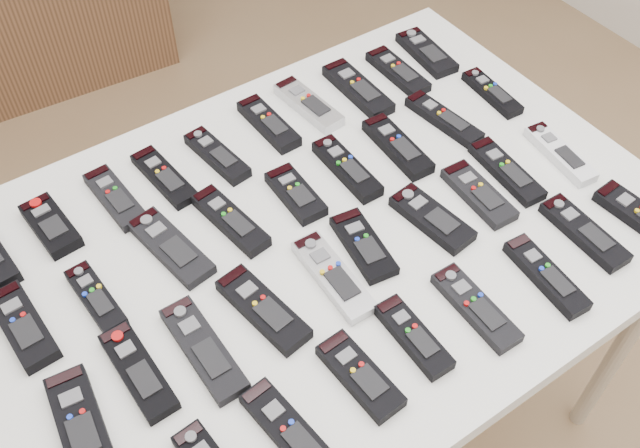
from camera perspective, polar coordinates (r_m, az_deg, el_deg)
ground at (r=1.97m, az=-0.70°, el=-13.98°), size 4.00×4.00×0.00m
table at (r=1.33m, az=0.00°, el=-2.17°), size 1.25×0.88×0.78m
remote_1 at (r=1.37m, az=-20.73°, el=-0.12°), size 0.07×0.15×0.02m
remote_2 at (r=1.38m, az=-16.07°, el=2.04°), size 0.06×0.17×0.02m
remote_3 at (r=1.40m, az=-12.36°, el=3.69°), size 0.06×0.17×0.02m
remote_4 at (r=1.42m, az=-8.23°, el=5.45°), size 0.07×0.17×0.02m
remote_5 at (r=1.47m, az=-4.13°, el=8.01°), size 0.05×0.17×0.02m
remote_6 at (r=1.52m, az=-0.93°, el=9.52°), size 0.07×0.18×0.02m
remote_7 at (r=1.56m, az=3.04°, el=10.74°), size 0.06×0.19×0.02m
remote_8 at (r=1.61m, az=6.24°, el=12.03°), size 0.05×0.17×0.02m
remote_9 at (r=1.68m, az=8.51°, el=13.41°), size 0.08×0.17×0.02m
remote_10 at (r=1.25m, az=-22.67°, el=-7.54°), size 0.07×0.17×0.02m
remote_11 at (r=1.24m, az=-17.48°, el=-5.68°), size 0.05×0.15×0.02m
remote_12 at (r=1.28m, az=-11.85°, el=-1.81°), size 0.09×0.19×0.02m
remote_13 at (r=1.30m, az=-7.16°, el=0.28°), size 0.07×0.18×0.02m
remote_14 at (r=1.33m, az=-1.95°, el=2.43°), size 0.06×0.14×0.02m
remote_15 at (r=1.38m, az=2.17°, el=4.47°), size 0.05×0.18×0.02m
remote_16 at (r=1.43m, az=6.22°, el=6.20°), size 0.06×0.18×0.02m
remote_17 at (r=1.50m, az=9.87°, el=8.27°), size 0.06×0.19×0.02m
remote_18 at (r=1.59m, az=13.59°, el=10.17°), size 0.05×0.16×0.02m
remote_19 at (r=1.13m, az=-18.61°, el=-14.92°), size 0.08×0.18×0.02m
remote_20 at (r=1.15m, az=-14.33°, el=-11.34°), size 0.06×0.18×0.02m
remote_21 at (r=1.15m, az=-9.30°, el=-9.83°), size 0.06×0.20×0.02m
remote_22 at (r=1.18m, az=-4.58°, el=-6.80°), size 0.08×0.19×0.02m
remote_23 at (r=1.21m, az=1.07°, el=-4.20°), size 0.06×0.19×0.02m
remote_24 at (r=1.26m, az=3.49°, el=-1.71°), size 0.08×0.16×0.02m
remote_25 at (r=1.31m, az=8.94°, el=0.45°), size 0.08×0.17×0.02m
remote_26 at (r=1.37m, az=12.58°, el=2.36°), size 0.07×0.17×0.02m
remote_27 at (r=1.42m, az=14.69°, el=4.12°), size 0.06×0.18×0.02m
remote_28 at (r=1.49m, az=18.65°, el=5.35°), size 0.07×0.18×0.02m
remote_31 at (r=1.07m, az=-2.28°, el=-16.43°), size 0.07×0.19×0.02m
remote_32 at (r=1.11m, az=3.22°, el=-12.02°), size 0.06×0.16×0.02m
remote_33 at (r=1.15m, az=7.49°, el=-8.92°), size 0.05×0.15×0.02m
remote_34 at (r=1.20m, az=12.35°, el=-6.53°), size 0.05×0.17×0.02m
remote_35 at (r=1.27m, az=17.63°, el=-3.96°), size 0.06×0.18×0.02m
remote_36 at (r=1.35m, az=20.38°, el=-0.63°), size 0.06×0.18×0.02m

